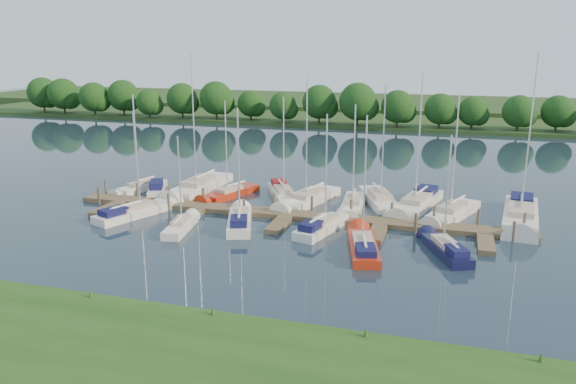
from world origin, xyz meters
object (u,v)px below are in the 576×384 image
(sailboat_n_0, at_px, (140,188))
(sailboat_n_5, at_px, (308,201))
(dock, at_px, (286,217))
(sailboat_s_2, at_px, (240,222))
(motorboat, at_px, (157,191))

(sailboat_n_0, distance_m, sailboat_n_5, 17.52)
(dock, distance_m, sailboat_s_2, 4.22)
(dock, bearing_deg, sailboat_n_0, 164.01)
(dock, distance_m, sailboat_n_5, 5.22)
(dock, height_order, sailboat_n_0, sailboat_n_0)
(dock, height_order, sailboat_s_2, sailboat_s_2)
(dock, relative_size, motorboat, 7.71)
(dock, relative_size, sailboat_n_5, 3.34)
(motorboat, xyz_separation_m, sailboat_s_2, (11.59, -7.03, -0.00))
(motorboat, bearing_deg, sailboat_s_2, 124.27)
(dock, distance_m, sailboat_n_0, 17.68)
(dock, distance_m, motorboat, 15.34)
(sailboat_n_5, relative_size, sailboat_s_2, 1.20)
(sailboat_n_0, height_order, sailboat_n_5, sailboat_n_5)
(dock, xyz_separation_m, sailboat_n_0, (-17.00, 4.87, 0.07))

